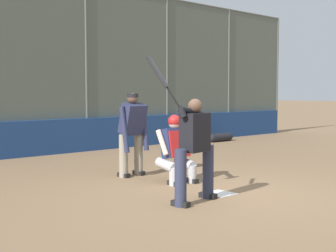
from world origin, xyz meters
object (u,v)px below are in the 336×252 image
Objects in this scene: batter_at_plate at (194,146)px; spare_bat_third_base_side at (138,162)px; catcher_behind_plate at (177,148)px; umpire_home at (132,132)px; spare_bat_by_padding at (177,157)px; equipment_bag_dugout_side at (220,137)px; fielding_glove_on_dirt at (199,143)px.

batter_at_plate is 4.07m from spare_bat_third_base_side.
catcher_behind_plate is at bearing -171.42° from spare_bat_third_base_side.
umpire_home is 2.21× the size of spare_bat_by_padding.
catcher_behind_plate is (-0.85, -1.27, -0.20)m from batter_at_plate.
umpire_home is at bearing -114.24° from batter_at_plate.
batter_at_plate reaches higher than catcher_behind_plate.
equipment_bag_dugout_side reaches higher than spare_bat_by_padding.
spare_bat_by_padding is 4.37m from equipment_bag_dugout_side.
spare_bat_by_padding is at bearing -128.19° from catcher_behind_plate.
fielding_glove_on_dirt is at bearing 12.50° from equipment_bag_dugout_side.
batter_at_plate is at bearing 43.64° from fielding_glove_on_dirt.
fielding_glove_on_dirt is at bearing -144.88° from batter_at_plate.
umpire_home is 1.87m from spare_bat_third_base_side.
equipment_bag_dugout_side is (-3.87, -2.02, 0.10)m from spare_bat_by_padding.
catcher_behind_plate is at bearing -8.48° from spare_bat_by_padding.
umpire_home reaches higher than spare_bat_by_padding.
equipment_bag_dugout_side is (-6.83, -5.53, -0.70)m from batter_at_plate.
equipment_bag_dugout_side is (-5.06, -1.95, 0.10)m from spare_bat_third_base_side.
spare_bat_by_padding is 1.19m from spare_bat_third_base_side.
fielding_glove_on_dirt is (-3.72, -1.66, 0.02)m from spare_bat_third_base_side.
fielding_glove_on_dirt is at bearing -35.75° from spare_bat_third_base_side.
catcher_behind_plate reaches higher than equipment_bag_dugout_side.
spare_bat_by_padding is at bearing -154.82° from umpire_home.
equipment_bag_dugout_side is (-6.17, -3.21, -0.73)m from umpire_home.
fielding_glove_on_dirt reaches higher than spare_bat_by_padding.
equipment_bag_dugout_side is at bearing -149.51° from batter_at_plate.
catcher_behind_plate is 3.97× the size of fielding_glove_on_dirt.
umpire_home is 2.72m from spare_bat_by_padding.
fielding_glove_on_dirt is at bearing -150.98° from umpire_home.
spare_bat_third_base_side is (1.19, -0.07, 0.00)m from spare_bat_by_padding.
catcher_behind_plate is at bearing -132.29° from batter_at_plate.
spare_bat_by_padding is 3.06m from fielding_glove_on_dirt.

